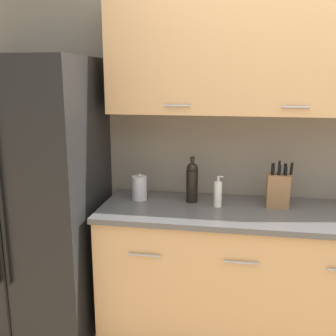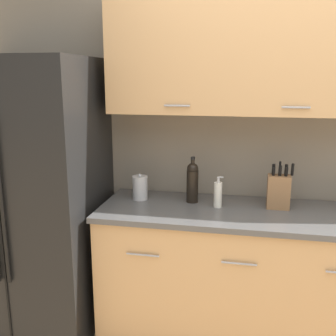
# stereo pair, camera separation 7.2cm
# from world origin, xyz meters

# --- Properties ---
(wall_back) EXTENTS (10.00, 0.39, 2.60)m
(wall_back) POSITION_xyz_m (-0.03, 1.33, 1.47)
(wall_back) COLOR gray
(wall_back) RESTS_ON ground_plane
(counter_unit) EXTENTS (2.37, 0.64, 0.91)m
(counter_unit) POSITION_xyz_m (-0.09, 1.04, 0.46)
(counter_unit) COLOR black
(counter_unit) RESTS_ON ground_plane
(refrigerator) EXTENTS (0.89, 0.79, 1.85)m
(refrigerator) POSITION_xyz_m (-1.78, 0.97, 0.92)
(refrigerator) COLOR black
(refrigerator) RESTS_ON ground_plane
(knife_block) EXTENTS (0.16, 0.09, 0.30)m
(knife_block) POSITION_xyz_m (-0.15, 1.12, 1.02)
(knife_block) COLOR olive
(knife_block) RESTS_ON counter_unit
(wine_bottle) EXTENTS (0.08, 0.08, 0.31)m
(wine_bottle) POSITION_xyz_m (-0.70, 1.14, 1.05)
(wine_bottle) COLOR black
(wine_bottle) RESTS_ON counter_unit
(soap_dispenser) EXTENTS (0.06, 0.05, 0.20)m
(soap_dispenser) POSITION_xyz_m (-0.53, 1.07, 0.99)
(soap_dispenser) COLOR silver
(soap_dispenser) RESTS_ON counter_unit
(steel_canister) EXTENTS (0.11, 0.11, 0.18)m
(steel_canister) POSITION_xyz_m (-1.06, 1.13, 0.99)
(steel_canister) COLOR #B7B7BA
(steel_canister) RESTS_ON counter_unit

